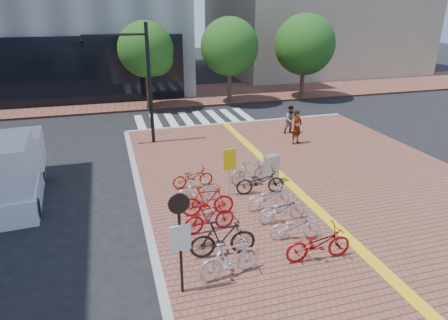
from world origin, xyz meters
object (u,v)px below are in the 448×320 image
object	(u,v)px
bike_10	(260,182)
box_truck	(9,172)
bike_0	(230,258)
bike_1	(223,238)
bike_7	(295,226)
bike_9	(269,197)
bike_5	(193,177)
bike_8	(282,209)
bike_11	(250,171)
notice_sign	(180,232)
bike_3	(207,201)
bike_2	(209,217)
pedestrian_b	(291,120)
bike_6	(318,244)
pedestrian_a	(297,127)
bike_4	(197,191)
yellow_sign	(230,164)
traffic_light_pole	(119,63)
utility_box	(271,169)

from	to	relation	value
bike_10	box_truck	bearing A→B (deg)	83.26
bike_0	bike_1	bearing A→B (deg)	-15.63
bike_7	bike_9	distance (m)	2.08
bike_1	bike_7	world-z (taller)	bike_1
bike_5	bike_8	bearing A→B (deg)	-149.34
bike_5	bike_11	xyz separation A→B (m)	(2.33, -0.27, 0.10)
bike_10	notice_sign	bearing A→B (deg)	147.23
bike_3	bike_2	bearing A→B (deg)	175.10
bike_0	notice_sign	world-z (taller)	notice_sign
bike_2	pedestrian_b	xyz separation A→B (m)	(7.11, 8.98, 0.29)
bike_6	bike_8	size ratio (longest dim) A/B	1.12
pedestrian_a	box_truck	xyz separation A→B (m)	(-13.16, -2.89, 0.22)
bike_6	bike_7	bearing A→B (deg)	9.11
bike_1	bike_2	distance (m)	1.42
bike_8	notice_sign	xyz separation A→B (m)	(-3.93, -2.61, 1.32)
pedestrian_a	bike_4	bearing A→B (deg)	-165.65
pedestrian_b	yellow_sign	world-z (taller)	yellow_sign
bike_1	box_truck	bearing A→B (deg)	53.11
bike_10	traffic_light_pole	world-z (taller)	traffic_light_pole
bike_0	bike_10	distance (m)	5.24
bike_9	notice_sign	distance (m)	5.42
bike_0	bike_9	size ratio (longest dim) A/B	1.06
bike_5	bike_6	world-z (taller)	bike_6
bike_8	pedestrian_b	bearing A→B (deg)	-30.19
pedestrian_b	utility_box	xyz separation A→B (m)	(-3.71, -5.97, -0.21)
traffic_light_pole	bike_9	bearing A→B (deg)	-62.98
bike_0	bike_5	size ratio (longest dim) A/B	1.10
bike_3	bike_4	bearing A→B (deg)	12.88
bike_11	bike_8	bearing A→B (deg)	168.66
bike_9	bike_10	distance (m)	1.26
yellow_sign	bike_8	bearing A→B (deg)	-64.68
bike_10	bike_1	bearing A→B (deg)	151.19
bike_4	bike_8	xyz separation A→B (m)	(2.44, -2.17, -0.01)
bike_0	bike_9	xyz separation A→B (m)	(2.48, 3.27, -0.09)
bike_4	bike_6	world-z (taller)	bike_6
notice_sign	bike_7	bearing A→B (deg)	21.33
bike_11	pedestrian_a	bearing A→B (deg)	-56.31
bike_7	bike_8	xyz separation A→B (m)	(0.06, 1.10, 0.03)
traffic_light_pole	box_truck	bearing A→B (deg)	-130.56
bike_2	yellow_sign	bearing A→B (deg)	-37.41
bike_8	pedestrian_b	world-z (taller)	pedestrian_b
bike_4	box_truck	bearing A→B (deg)	68.15
bike_10	pedestrian_b	world-z (taller)	pedestrian_b
bike_5	bike_11	bearing A→B (deg)	-99.18
pedestrian_b	traffic_light_pole	xyz separation A→B (m)	(-9.13, 0.66, 3.41)
bike_5	pedestrian_a	distance (m)	7.46
bike_7	bike_8	distance (m)	1.10
bike_6	bike_7	world-z (taller)	bike_6
bike_8	box_truck	distance (m)	10.11
traffic_light_pole	bike_2	bearing A→B (deg)	-78.17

